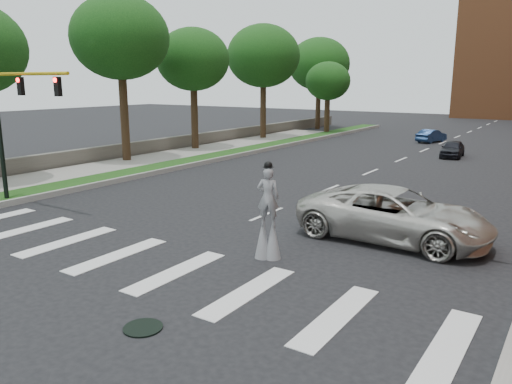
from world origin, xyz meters
name	(u,v)px	position (x,y,z in m)	size (l,w,h in m)	color
ground_plane	(121,274)	(0.00, 0.00, 0.00)	(160.00, 160.00, 0.00)	black
grass_median	(223,155)	(-11.50, 20.00, 0.12)	(2.00, 60.00, 0.25)	#173E11
median_curb	(234,156)	(-10.45, 20.00, 0.14)	(0.20, 60.00, 0.28)	gray
sidewalk_left	(85,172)	(-14.50, 10.00, 0.09)	(4.00, 60.00, 0.18)	gray
stone_wall	(185,142)	(-17.00, 22.00, 0.55)	(0.50, 56.00, 1.10)	#534F47
manhole	(143,328)	(3.00, -2.00, 0.02)	(0.90, 0.90, 0.04)	black
traffic_signal	(13,113)	(-9.78, 3.00, 4.15)	(5.30, 0.23, 6.20)	black
stilt_performer	(268,219)	(2.89, 3.50, 1.28)	(0.82, 0.67, 3.13)	black
suv_crossing	(394,215)	(5.60, 7.53, 0.93)	(3.08, 6.68, 1.86)	beige
car_near	(453,149)	(2.73, 29.39, 0.62)	(1.46, 3.62, 1.23)	black
car_mid	(431,136)	(-1.01, 37.87, 0.59)	(1.25, 3.57, 1.18)	navy
tree_2	(120,38)	(-15.45, 14.27, 8.27)	(6.47, 6.47, 11.07)	black
tree_3	(193,60)	(-15.59, 21.69, 7.13)	(5.76, 5.76, 9.62)	black
tree_4	(263,56)	(-15.15, 31.22, 7.77)	(6.84, 6.84, 10.71)	black
tree_5	(319,64)	(-15.67, 43.86, 7.39)	(7.03, 7.03, 10.41)	black
tree_6	(328,81)	(-12.27, 39.21, 5.46)	(4.67, 4.67, 7.50)	black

